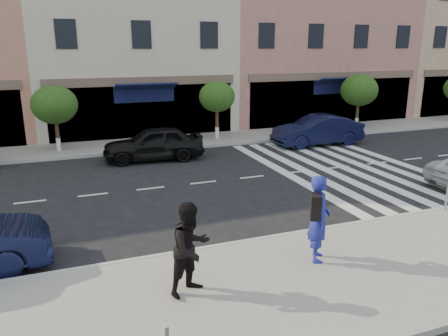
# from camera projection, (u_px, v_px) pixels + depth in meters

# --- Properties ---
(ground) EXTENTS (120.00, 120.00, 0.00)m
(ground) POSITION_uv_depth(u_px,v_px,m) (246.00, 221.00, 12.78)
(ground) COLOR black
(ground) RESTS_ON ground
(sidewalk_near) EXTENTS (60.00, 4.50, 0.15)m
(sidewalk_near) POSITION_uv_depth(u_px,v_px,m) (315.00, 281.00, 9.38)
(sidewalk_near) COLOR gray
(sidewalk_near) RESTS_ON ground
(sidewalk_far) EXTENTS (60.00, 3.00, 0.15)m
(sidewalk_far) POSITION_uv_depth(u_px,v_px,m) (162.00, 143.00, 22.67)
(sidewalk_far) COLOR gray
(sidewalk_far) RESTS_ON ground
(building_centre) EXTENTS (11.00, 9.00, 11.00)m
(building_centre) POSITION_uv_depth(u_px,v_px,m) (128.00, 36.00, 26.43)
(building_centre) COLOR beige
(building_centre) RESTS_ON ground
(building_east_mid) EXTENTS (13.00, 9.00, 13.00)m
(building_east_mid) POSITION_uv_depth(u_px,v_px,m) (302.00, 22.00, 30.24)
(building_east_mid) COLOR tan
(building_east_mid) RESTS_ON ground
(building_east_far) EXTENTS (12.00, 9.00, 12.00)m
(building_east_far) POSITION_uv_depth(u_px,v_px,m) (439.00, 32.00, 34.62)
(building_east_far) COLOR #D7AF8A
(building_east_far) RESTS_ON ground
(street_tree_wb) EXTENTS (2.10, 2.10, 3.06)m
(street_tree_wb) POSITION_uv_depth(u_px,v_px,m) (54.00, 105.00, 20.18)
(street_tree_wb) COLOR #473323
(street_tree_wb) RESTS_ON sidewalk_far
(street_tree_c) EXTENTS (1.90, 1.90, 3.04)m
(street_tree_c) POSITION_uv_depth(u_px,v_px,m) (217.00, 97.00, 22.89)
(street_tree_c) COLOR #473323
(street_tree_c) RESTS_ON sidewalk_far
(street_tree_ea) EXTENTS (2.20, 2.20, 3.19)m
(street_tree_ea) POSITION_uv_depth(u_px,v_px,m) (359.00, 90.00, 25.94)
(street_tree_ea) COLOR #473323
(street_tree_ea) RESTS_ON sidewalk_far
(photographer) EXTENTS (0.77, 0.88, 2.03)m
(photographer) POSITION_uv_depth(u_px,v_px,m) (319.00, 218.00, 9.94)
(photographer) COLOR navy
(photographer) RESTS_ON sidewalk_near
(walker) EXTENTS (1.15, 1.06, 1.91)m
(walker) POSITION_uv_depth(u_px,v_px,m) (191.00, 248.00, 8.60)
(walker) COLOR black
(walker) RESTS_ON sidewalk_near
(car_far_mid) EXTENTS (4.54, 2.14, 1.50)m
(car_far_mid) POSITION_uv_depth(u_px,v_px,m) (153.00, 143.00, 19.44)
(car_far_mid) COLOR black
(car_far_mid) RESTS_ON ground
(car_far_right) EXTENTS (4.68, 1.71, 1.53)m
(car_far_right) POSITION_uv_depth(u_px,v_px,m) (317.00, 130.00, 22.39)
(car_far_right) COLOR black
(car_far_right) RESTS_ON ground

